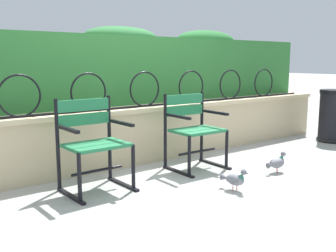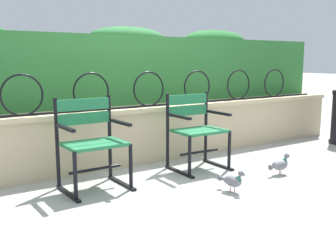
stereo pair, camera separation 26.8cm
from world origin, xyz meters
name	(u,v)px [view 2 (the right image)]	position (x,y,z in m)	size (l,w,h in m)	color
ground_plane	(172,180)	(0.00, 0.00, 0.00)	(60.00, 60.00, 0.00)	#9E9E99
stone_wall	(131,135)	(0.00, 0.85, 0.34)	(6.85, 0.41, 0.67)	#C6B289
iron_arch_fence	(123,92)	(-0.14, 0.78, 0.85)	(6.32, 0.02, 0.42)	black
hedge_row	(114,66)	(0.00, 1.28, 1.14)	(6.71, 0.51, 0.98)	#2D7033
park_chair_left	(91,140)	(-0.78, 0.23, 0.46)	(0.60, 0.53, 0.87)	#237547
park_chair_right	(196,128)	(0.48, 0.23, 0.46)	(0.60, 0.54, 0.84)	#237547
pigeon_near_chairs	(232,180)	(0.25, -0.62, 0.11)	(0.13, 0.29, 0.22)	gray
pigeon_far_side	(280,165)	(1.06, -0.50, 0.11)	(0.29, 0.11, 0.22)	gray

